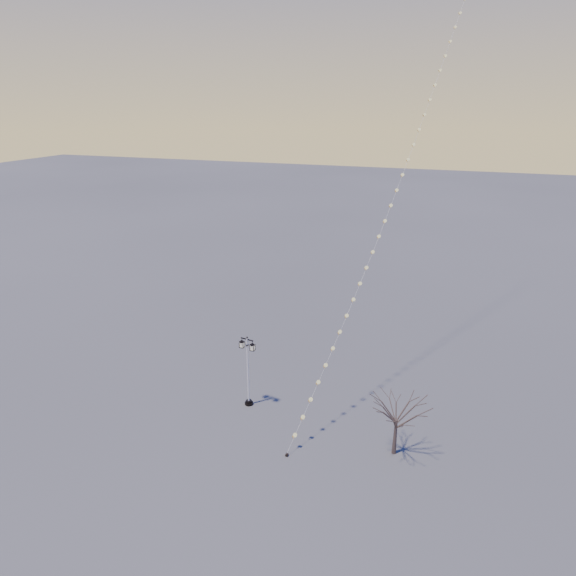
% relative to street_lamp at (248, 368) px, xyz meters
% --- Properties ---
extents(ground, '(300.00, 300.00, 0.00)m').
position_rel_street_lamp_xyz_m(ground, '(2.41, -3.38, -3.06)').
color(ground, '#525354').
rests_on(ground, ground).
extents(street_lamp, '(1.38, 0.67, 5.52)m').
position_rel_street_lamp_xyz_m(street_lamp, '(0.00, 0.00, 0.00)').
color(street_lamp, black).
rests_on(street_lamp, ground).
extents(bare_tree, '(2.72, 2.72, 4.51)m').
position_rel_street_lamp_xyz_m(bare_tree, '(10.98, -2.09, 0.08)').
color(bare_tree, '#43352E').
rests_on(bare_tree, ground).
extents(kite_train, '(8.73, 33.10, 36.91)m').
position_rel_street_lamp_xyz_m(kite_train, '(8.70, 11.59, 15.29)').
color(kite_train, black).
rests_on(kite_train, ground).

